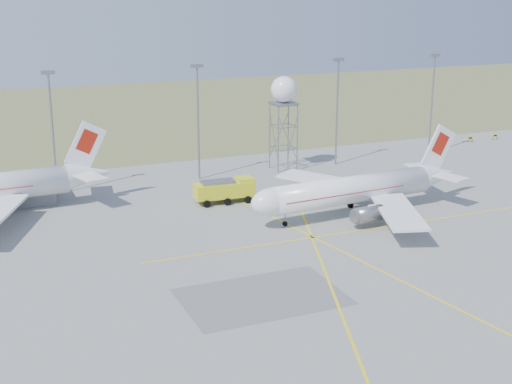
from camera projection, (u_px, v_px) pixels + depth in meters
name	position (u px, v px, depth m)	size (l,w,h in m)	color
ground	(496.00, 320.00, 74.05)	(400.00, 400.00, 0.00)	#9B9B96
grass_strip	(147.00, 111.00, 197.65)	(400.00, 120.00, 0.03)	olive
mast_a	(52.00, 123.00, 115.72)	(2.20, 0.50, 20.50)	gray
mast_b	(198.00, 112.00, 125.18)	(2.20, 0.50, 20.50)	gray
mast_c	(337.00, 103.00, 135.77)	(2.20, 0.50, 20.50)	gray
mast_d	(432.00, 96.00, 144.09)	(2.20, 0.50, 20.50)	gray
taxi_sign_near	(470.00, 138.00, 158.40)	(1.60, 0.17, 1.20)	black
taxi_sign_far	(495.00, 136.00, 161.05)	(1.60, 0.17, 1.20)	black
airliner_main	(354.00, 190.00, 107.49)	(36.83, 35.71, 12.53)	white
radar_tower	(284.00, 118.00, 132.50)	(4.86, 4.86, 17.58)	gray
fire_truck	(226.00, 191.00, 114.00)	(9.78, 4.29, 3.85)	yellow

